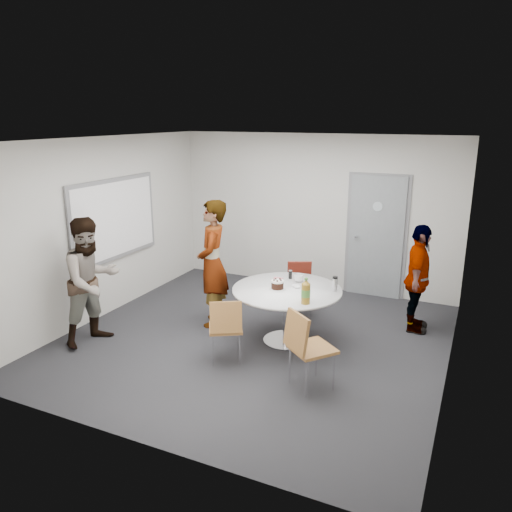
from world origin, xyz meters
The scene contains 15 objects.
floor centered at (0.00, 0.00, 0.00)m, with size 5.00×5.00×0.00m, color black.
ceiling centered at (0.00, 0.00, 2.70)m, with size 5.00×5.00×0.00m, color silver.
wall_back centered at (0.00, 2.50, 1.35)m, with size 5.00×5.00×0.00m, color beige.
wall_left centered at (-2.50, 0.00, 1.35)m, with size 5.00×5.00×0.00m, color beige.
wall_right centered at (2.50, 0.00, 1.35)m, with size 5.00×5.00×0.00m, color beige.
wall_front centered at (0.00, -2.50, 1.35)m, with size 5.00×5.00×0.00m, color beige.
door centered at (1.10, 2.48, 1.03)m, with size 1.02×0.17×2.12m.
whiteboard centered at (-2.46, 0.20, 1.45)m, with size 0.04×1.90×1.25m.
table centered at (0.44, 0.13, 0.66)m, with size 1.46×1.46×1.09m.
chair_near_left centered at (-0.04, -0.75, 0.52)m, with size 0.56×0.58×0.85m.
chair_near_right centered at (1.05, -0.92, 0.57)m, with size 0.64×0.65×0.93m.
chair_far centered at (0.23, 1.17, 0.50)m, with size 0.52×0.54×0.82m.
person_main centered at (-0.79, 0.27, 0.93)m, with size 0.68×0.44×1.85m, color #A5C6EA.
person_left centered at (-1.95, -0.94, 0.87)m, with size 0.84×0.66×1.73m, color white.
person_right centered at (1.95, 1.26, 0.78)m, with size 0.91×0.38×1.55m, color black.
Camera 1 is at (2.67, -5.73, 3.00)m, focal length 35.00 mm.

